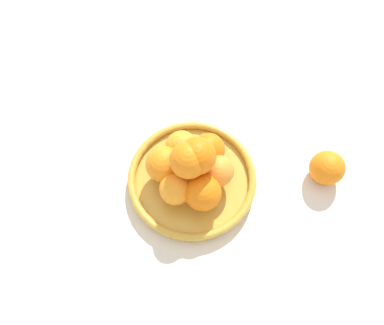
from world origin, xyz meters
The scene contains 4 objects.
ground_plane centered at (0.00, 0.00, 0.00)m, with size 4.00×4.00×0.00m, color silver.
fruit_bowl centered at (0.00, 0.00, 0.02)m, with size 0.28×0.28×0.03m.
orange_pile centered at (0.00, 0.00, 0.09)m, with size 0.17×0.18×0.13m.
stray_orange centered at (-0.22, -0.19, 0.04)m, with size 0.07×0.07×0.07m, color orange.
Camera 1 is at (-0.19, 0.25, 0.76)m, focal length 35.00 mm.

